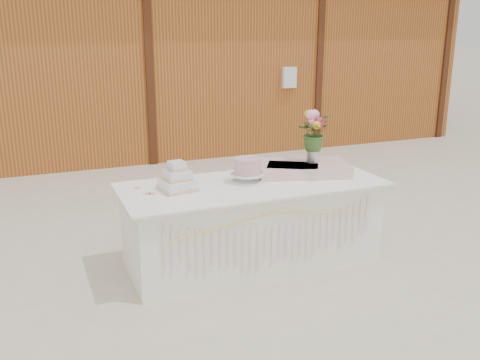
% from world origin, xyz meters
% --- Properties ---
extents(ground, '(80.00, 80.00, 0.00)m').
position_xyz_m(ground, '(0.00, 0.00, 0.00)').
color(ground, beige).
rests_on(ground, ground).
extents(barn, '(12.60, 4.60, 3.30)m').
position_xyz_m(barn, '(-0.01, 5.99, 1.68)').
color(barn, '#AB5823').
rests_on(barn, ground).
extents(cake_table, '(2.40, 1.00, 0.77)m').
position_xyz_m(cake_table, '(0.00, -0.00, 0.39)').
color(cake_table, white).
rests_on(cake_table, ground).
extents(wedding_cake, '(0.33, 0.33, 0.26)m').
position_xyz_m(wedding_cake, '(-0.69, 0.05, 0.86)').
color(wedding_cake, white).
rests_on(wedding_cake, cake_table).
extents(pink_cake_stand, '(0.31, 0.31, 0.23)m').
position_xyz_m(pink_cake_stand, '(-0.03, 0.06, 0.90)').
color(pink_cake_stand, white).
rests_on(pink_cake_stand, cake_table).
extents(satin_runner, '(0.97, 0.73, 0.11)m').
position_xyz_m(satin_runner, '(0.58, 0.12, 0.82)').
color(satin_runner, beige).
rests_on(satin_runner, cake_table).
extents(flower_vase, '(0.12, 0.12, 0.17)m').
position_xyz_m(flower_vase, '(0.68, 0.10, 0.96)').
color(flower_vase, silver).
rests_on(flower_vase, satin_runner).
extents(bouquet, '(0.41, 0.39, 0.35)m').
position_xyz_m(bouquet, '(0.68, 0.10, 1.22)').
color(bouquet, '#375E25').
rests_on(bouquet, flower_vase).
extents(loose_flowers, '(0.22, 0.34, 0.02)m').
position_xyz_m(loose_flowers, '(-0.96, 0.10, 0.78)').
color(loose_flowers, '#FF9BBD').
rests_on(loose_flowers, cake_table).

